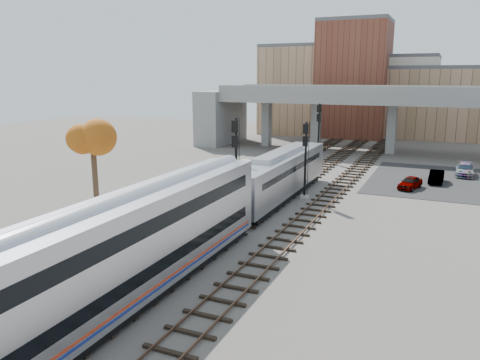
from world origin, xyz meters
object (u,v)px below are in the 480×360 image
Objects in this scene: coach at (115,256)px; signal_mast_mid at (305,161)px; tree at (93,146)px; car_a at (410,183)px; signal_mast_far at (318,132)px; car_c at (465,170)px; signal_mast_near at (236,164)px; locomotive at (279,174)px; car_b at (436,177)px.

signal_mast_mid reaches higher than coach.
car_a is (22.38, 18.93, -4.79)m from tree.
signal_mast_far is 1.61× the size of car_c.
signal_mast_far is at bearing 101.48° from signal_mast_mid.
signal_mast_mid is (4.10, 5.88, -0.44)m from signal_mast_near.
car_a is at bearing -44.87° from signal_mast_far.
locomotive is 15.96m from tree.
signal_mast_mid is at bearing 55.11° from signal_mast_near.
signal_mast_near reaches higher than tree.
signal_mast_far is at bearing 72.55° from tree.
locomotive is 5.34× the size of car_a.
signal_mast_far reaches higher than car_b.
signal_mast_far reaches higher than tree.
signal_mast_near is 23.12m from car_b.
signal_mast_near is 26.07m from signal_mast_far.
car_c is (15.44, 17.87, -1.57)m from locomotive.
locomotive is 2.60× the size of tree.
car_a is 0.93× the size of car_b.
signal_mast_mid reaches higher than car_a.
tree is (-13.97, -11.20, 2.03)m from signal_mast_mid.
signal_mast_near is (-2.10, 17.85, 1.05)m from coach.
coach is 33.21m from car_a.
tree is 1.60× the size of car_c.
signal_mast_mid is at bearing 85.18° from coach.
signal_mast_mid is at bearing -78.52° from signal_mast_far.
car_a is at bearing 40.36° from locomotive.
car_a is at bearing 71.68° from coach.
tree is at bearing -135.20° from car_b.
car_b is (12.67, 12.74, -1.60)m from locomotive.
signal_mast_near is at bearing -90.00° from signal_mast_far.
car_b is at bearing 42.80° from tree.
signal_mast_far is at bearing 151.87° from car_b.
car_a is 10.32m from car_c.
signal_mast_mid reaches higher than car_b.
coach is 37.61m from car_b.
locomotive is 4.95× the size of car_b.
coach reaches higher than locomotive.
locomotive is at bearing -84.37° from signal_mast_far.
car_c is (17.54, 22.62, -3.15)m from signal_mast_near.
coach reaches higher than car_b.
car_b is (12.67, 35.35, -2.12)m from coach.
signal_mast_far is 1.01× the size of tree.
signal_mast_near is at bearing -115.78° from car_a.
locomotive is 18.04m from car_b.
locomotive is at bearing -132.85° from car_b.
locomotive is 13.77m from car_a.
signal_mast_far is 1.91× the size of car_b.
car_c is (5.03, 9.01, 0.05)m from car_a.
car_c reaches higher than car_b.
locomotive is 2.59× the size of signal_mast_far.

